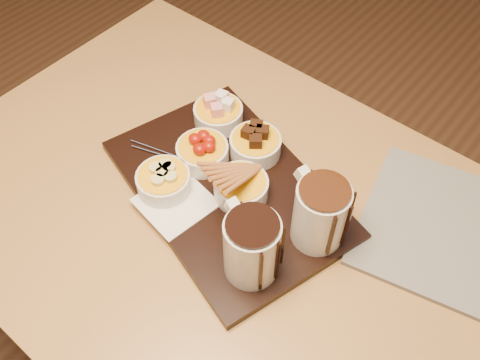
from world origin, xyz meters
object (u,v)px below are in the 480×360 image
Objects in this scene: dining_table at (237,245)px; pitcher_dark_chocolate at (252,248)px; pitcher_milk_chocolate at (320,214)px; bowl_strawberries at (202,153)px; newspaper at (467,238)px; serving_board at (228,189)px.

dining_table is 9.68× the size of pitcher_dark_chocolate.
pitcher_milk_chocolate is (0.14, 0.05, 0.18)m from dining_table.
bowl_strawberries is 0.81× the size of pitcher_dark_chocolate.
bowl_strawberries is 0.27× the size of newspaper.
bowl_strawberries is at bearing -163.61° from pitcher_milk_chocolate.
pitcher_milk_chocolate is (0.19, 0.02, 0.07)m from serving_board.
serving_board is 0.19m from pitcher_dark_chocolate.
newspaper is at bearing 42.28° from serving_board.
dining_table is 0.23m from pitcher_milk_chocolate.
dining_table is at bearing -22.14° from bowl_strawberries.
pitcher_milk_chocolate is (0.27, -0.00, 0.04)m from bowl_strawberries.
newspaper is at bearing 19.77° from bowl_strawberries.
newspaper is at bearing 56.53° from pitcher_milk_chocolate.
serving_board is 0.44m from newspaper.
serving_board is at bearing 160.02° from pitcher_dark_chocolate.
dining_table is 2.61× the size of serving_board.
dining_table is 9.68× the size of pitcher_milk_chocolate.
bowl_strawberries is at bearing -173.21° from newspaper.
pitcher_dark_chocolate is (0.22, -0.12, 0.04)m from bowl_strawberries.
dining_table is 0.19m from bowl_strawberries.
serving_board reaches higher than newspaper.
serving_board is (-0.05, 0.03, 0.11)m from dining_table.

